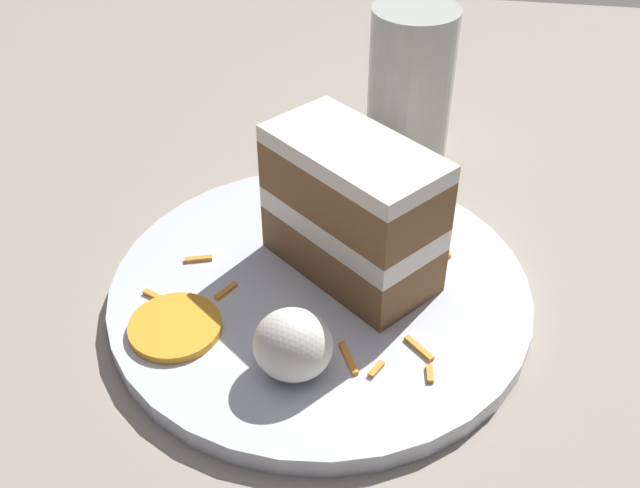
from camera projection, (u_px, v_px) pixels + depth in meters
The scene contains 8 objects.
ground_plane at pixel (271, 267), 0.60m from camera, with size 6.00×6.00×0.00m, color #4C4742.
dining_table at pixel (270, 257), 0.59m from camera, with size 1.21×1.12×0.02m, color gray.
plate at pixel (320, 292), 0.54m from camera, with size 0.30×0.30×0.02m, color silver.
cake_slice at pixel (352, 210), 0.51m from camera, with size 0.14×0.13×0.10m.
cream_dollop at pixel (293, 345), 0.45m from camera, with size 0.05×0.04×0.05m, color white.
orange_garnish at pixel (175, 327), 0.49m from camera, with size 0.06×0.06×0.01m, color orange.
carrot_shreds_scatter at pixel (323, 297), 0.52m from camera, with size 0.21×0.20×0.00m.
drinking_glass at pixel (410, 94), 0.66m from camera, with size 0.07×0.07×0.14m.
Camera 1 is at (0.11, -0.45, 0.39)m, focal length 42.00 mm.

